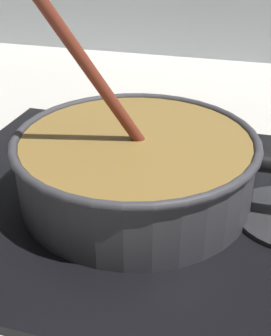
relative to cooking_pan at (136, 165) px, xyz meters
The scene contains 4 objects.
ground 0.10m from the cooking_pan, 76.25° to the right, with size 2.40×1.60×0.04m, color beige.
hob_plate 0.05m from the cooking_pan, behind, with size 0.56×0.48×0.01m, color black.
burner_ring 0.04m from the cooking_pan, behind, with size 0.20×0.20×0.01m, color #592D0C.
cooking_pan is the anchor object (origin of this frame).
Camera 1 is at (0.12, -0.41, 0.33)m, focal length 47.21 mm.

